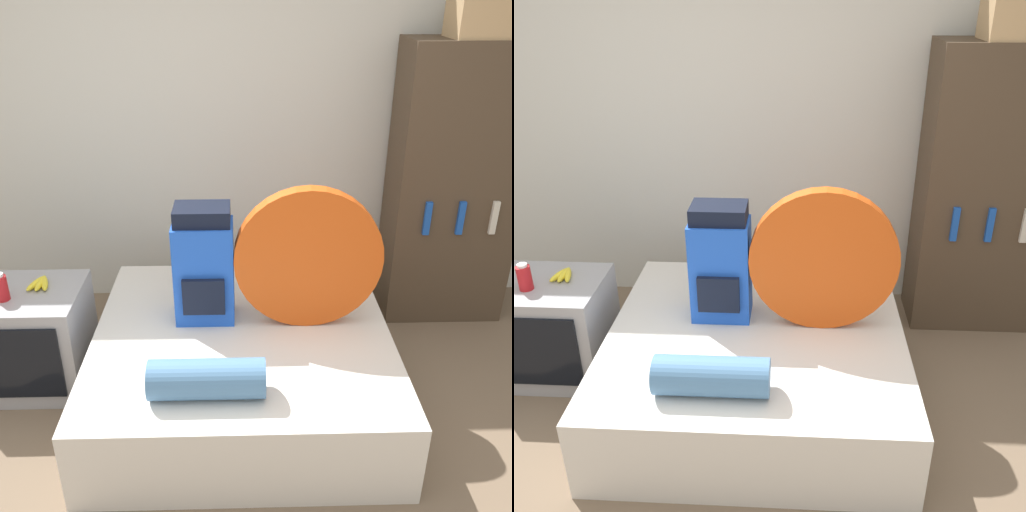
{
  "view_description": "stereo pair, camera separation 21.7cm",
  "coord_description": "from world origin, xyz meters",
  "views": [
    {
      "loc": [
        0.23,
        -1.78,
        2.16
      ],
      "look_at": [
        0.3,
        0.8,
        0.88
      ],
      "focal_mm": 40.0,
      "sensor_mm": 36.0,
      "label": 1
    },
    {
      "loc": [
        0.44,
        -1.78,
        2.16
      ],
      "look_at": [
        0.3,
        0.8,
        0.88
      ],
      "focal_mm": 40.0,
      "sensor_mm": 36.0,
      "label": 2
    }
  ],
  "objects": [
    {
      "name": "bookshelf",
      "position": [
        1.61,
        1.72,
        0.92
      ],
      "size": [
        0.8,
        0.43,
        1.83
      ],
      "color": "#473828",
      "rests_on": "ground_plane"
    },
    {
      "name": "sleeping_roll",
      "position": [
        0.07,
        0.28,
        0.53
      ],
      "size": [
        0.53,
        0.19,
        0.19
      ],
      "color": "teal",
      "rests_on": "bed"
    },
    {
      "name": "backpack",
      "position": [
        0.03,
        0.96,
        0.75
      ],
      "size": [
        0.32,
        0.26,
        0.66
      ],
      "color": "blue",
      "rests_on": "bed"
    },
    {
      "name": "ground_plane",
      "position": [
        0.0,
        0.0,
        0.0
      ],
      "size": [
        16.0,
        16.0,
        0.0
      ],
      "primitive_type": "plane",
      "color": "brown"
    },
    {
      "name": "wall_back",
      "position": [
        0.0,
        2.02,
        1.3
      ],
      "size": [
        8.0,
        0.05,
        2.6
      ],
      "color": "silver",
      "rests_on": "ground_plane"
    },
    {
      "name": "bed",
      "position": [
        0.23,
        0.8,
        0.22
      ],
      "size": [
        1.59,
        1.56,
        0.43
      ],
      "color": "silver",
      "rests_on": "ground_plane"
    },
    {
      "name": "television",
      "position": [
        -0.99,
        0.97,
        0.3
      ],
      "size": [
        0.64,
        0.54,
        0.6
      ],
      "color": "#939399",
      "rests_on": "ground_plane"
    },
    {
      "name": "cardboard_box",
      "position": [
        1.63,
        1.69,
        1.95
      ],
      "size": [
        0.37,
        0.3,
        0.23
      ],
      "color": "tan",
      "rests_on": "bookshelf"
    },
    {
      "name": "canister",
      "position": [
        -1.05,
        0.89,
        0.67
      ],
      "size": [
        0.08,
        0.08,
        0.16
      ],
      "color": "#B2191E",
      "rests_on": "television"
    },
    {
      "name": "banana_bunch",
      "position": [
        -0.9,
        1.04,
        0.62
      ],
      "size": [
        0.13,
        0.17,
        0.04
      ],
      "color": "yellow",
      "rests_on": "television"
    },
    {
      "name": "tent_bag",
      "position": [
        0.58,
        0.89,
        0.82
      ],
      "size": [
        0.78,
        0.09,
        0.78
      ],
      "color": "#D14C14",
      "rests_on": "bed"
    }
  ]
}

